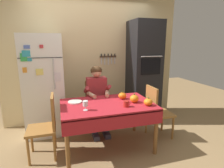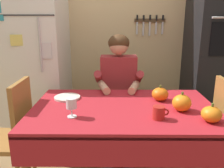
% 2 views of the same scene
% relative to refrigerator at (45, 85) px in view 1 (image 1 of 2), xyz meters
% --- Properties ---
extents(ground_plane, '(10.00, 10.00, 0.00)m').
position_rel_refrigerator_xyz_m(ground_plane, '(0.95, -0.96, -0.90)').
color(ground_plane, '#93754C').
rests_on(ground_plane, ground).
extents(back_wall_assembly, '(3.70, 0.13, 2.60)m').
position_rel_refrigerator_xyz_m(back_wall_assembly, '(1.00, 0.39, 0.40)').
color(back_wall_assembly, '#D1B784').
rests_on(back_wall_assembly, ground).
extents(refrigerator, '(0.68, 0.71, 1.80)m').
position_rel_refrigerator_xyz_m(refrigerator, '(0.00, 0.00, 0.00)').
color(refrigerator, white).
rests_on(refrigerator, ground).
extents(wall_oven, '(0.60, 0.64, 2.10)m').
position_rel_refrigerator_xyz_m(wall_oven, '(2.00, 0.04, 0.15)').
color(wall_oven, black).
rests_on(wall_oven, ground).
extents(dining_table, '(1.40, 0.90, 0.74)m').
position_rel_refrigerator_xyz_m(dining_table, '(0.95, -0.88, -0.24)').
color(dining_table, brown).
rests_on(dining_table, ground).
extents(chair_behind_person, '(0.40, 0.40, 0.93)m').
position_rel_refrigerator_xyz_m(chair_behind_person, '(0.92, -0.09, -0.39)').
color(chair_behind_person, brown).
rests_on(chair_behind_person, ground).
extents(seated_person, '(0.47, 0.55, 1.25)m').
position_rel_refrigerator_xyz_m(seated_person, '(0.92, -0.28, -0.16)').
color(seated_person, '#38384C').
rests_on(seated_person, ground).
extents(chair_left_side, '(0.40, 0.40, 0.93)m').
position_rel_refrigerator_xyz_m(chair_left_side, '(0.05, -0.83, -0.39)').
color(chair_left_side, '#9E6B33').
rests_on(chair_left_side, ground).
extents(chair_right_side, '(0.40, 0.40, 0.93)m').
position_rel_refrigerator_xyz_m(chair_right_side, '(1.85, -0.79, -0.39)').
color(chair_right_side, '#9E6B33').
rests_on(chair_right_side, ground).
extents(coffee_mug, '(0.11, 0.08, 0.09)m').
position_rel_refrigerator_xyz_m(coffee_mug, '(1.17, -1.09, -0.12)').
color(coffee_mug, '#B2231E').
rests_on(coffee_mug, dining_table).
extents(wine_glass, '(0.07, 0.07, 0.14)m').
position_rel_refrigerator_xyz_m(wine_glass, '(0.59, -1.06, -0.07)').
color(wine_glass, white).
rests_on(wine_glass, dining_table).
extents(pumpkin_large, '(0.13, 0.13, 0.13)m').
position_rel_refrigerator_xyz_m(pumpkin_large, '(1.25, -0.71, -0.11)').
color(pumpkin_large, orange).
rests_on(pumpkin_large, dining_table).
extents(pumpkin_medium, '(0.13, 0.13, 0.13)m').
position_rel_refrigerator_xyz_m(pumpkin_medium, '(1.51, -1.13, -0.11)').
color(pumpkin_medium, orange).
rests_on(pumpkin_medium, dining_table).
extents(pumpkin_small, '(0.14, 0.14, 0.14)m').
position_rel_refrigerator_xyz_m(pumpkin_small, '(1.36, -0.94, -0.10)').
color(pumpkin_small, orange).
rests_on(pumpkin_small, dining_table).
extents(serving_tray, '(0.22, 0.22, 0.02)m').
position_rel_refrigerator_xyz_m(serving_tray, '(0.48, -0.66, -0.15)').
color(serving_tray, silver).
rests_on(serving_tray, dining_table).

